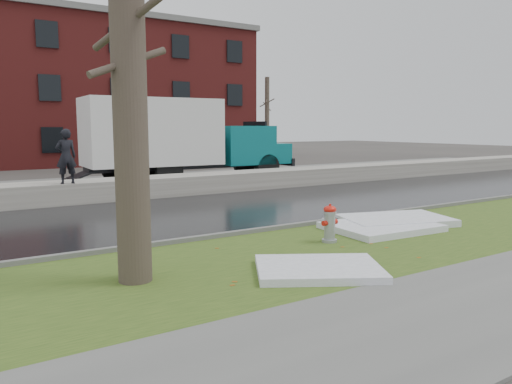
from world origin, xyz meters
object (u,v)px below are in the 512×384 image
fire_hydrant (330,222)px  tree (129,67)px  worker (66,156)px  box_truck (178,138)px

fire_hydrant → tree: size_ratio=0.12×
fire_hydrant → tree: tree is taller
fire_hydrant → worker: 9.71m
box_truck → tree: bearing=-114.3°
tree → worker: bearing=84.3°
tree → box_truck: tree is taller
fire_hydrant → worker: size_ratio=0.48×
box_truck → fire_hydrant: bearing=-97.6°
fire_hydrant → box_truck: box_truck is taller
worker → fire_hydrant: bearing=112.0°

